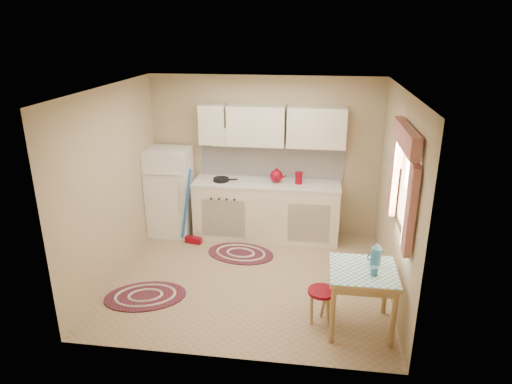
# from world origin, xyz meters

# --- Properties ---
(room_shell) EXTENTS (3.64, 3.60, 2.52)m
(room_shell) POSITION_xyz_m (0.16, 0.24, 1.60)
(room_shell) COLOR tan
(room_shell) RESTS_ON ground
(fridge) EXTENTS (0.65, 0.60, 1.40)m
(fridge) POSITION_xyz_m (-1.47, 1.25, 0.70)
(fridge) COLOR white
(fridge) RESTS_ON ground
(broom) EXTENTS (0.30, 0.17, 1.20)m
(broom) POSITION_xyz_m (-1.02, 0.90, 0.60)
(broom) COLOR blue
(broom) RESTS_ON ground
(base_cabinets) EXTENTS (2.25, 0.60, 0.88)m
(base_cabinets) POSITION_xyz_m (0.07, 1.30, 0.44)
(base_cabinets) COLOR white
(base_cabinets) RESTS_ON ground
(countertop) EXTENTS (2.27, 0.62, 0.04)m
(countertop) POSITION_xyz_m (0.07, 1.30, 0.90)
(countertop) COLOR silver
(countertop) RESTS_ON base_cabinets
(frying_pan) EXTENTS (0.27, 0.27, 0.05)m
(frying_pan) POSITION_xyz_m (-0.63, 1.25, 0.94)
(frying_pan) COLOR black
(frying_pan) RESTS_ON countertop
(red_kettle) EXTENTS (0.27, 0.26, 0.22)m
(red_kettle) POSITION_xyz_m (0.22, 1.30, 1.03)
(red_kettle) COLOR maroon
(red_kettle) RESTS_ON countertop
(red_canister) EXTENTS (0.13, 0.13, 0.16)m
(red_canister) POSITION_xyz_m (0.56, 1.30, 1.00)
(red_canister) COLOR maroon
(red_canister) RESTS_ON countertop
(table) EXTENTS (0.72, 0.72, 0.72)m
(table) POSITION_xyz_m (1.37, -0.89, 0.36)
(table) COLOR tan
(table) RESTS_ON ground
(stool) EXTENTS (0.40, 0.40, 0.42)m
(stool) POSITION_xyz_m (0.95, -0.86, 0.21)
(stool) COLOR maroon
(stool) RESTS_ON ground
(coffee_pot) EXTENTS (0.18, 0.17, 0.28)m
(coffee_pot) POSITION_xyz_m (1.51, -0.77, 0.86)
(coffee_pot) COLOR teal
(coffee_pot) RESTS_ON table
(mug) EXTENTS (0.10, 0.10, 0.10)m
(mug) POSITION_xyz_m (1.47, -0.99, 0.77)
(mug) COLOR teal
(mug) RESTS_ON table
(rug_center) EXTENTS (1.10, 0.82, 0.02)m
(rug_center) POSITION_xyz_m (-0.23, 0.64, 0.01)
(rug_center) COLOR maroon
(rug_center) RESTS_ON ground
(rug_left) EXTENTS (1.17, 0.94, 0.02)m
(rug_left) POSITION_xyz_m (-1.22, -0.64, 0.01)
(rug_left) COLOR maroon
(rug_left) RESTS_ON ground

